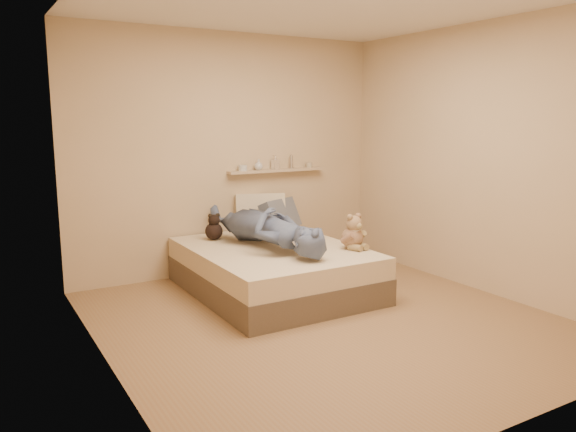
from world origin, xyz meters
TOP-DOWN VIEW (x-y plane):
  - room at (0.00, 0.00)m, footprint 3.80×3.80m
  - bed at (0.00, 0.93)m, footprint 1.50×1.90m
  - game_console at (-0.01, 0.39)m, footprint 0.17×0.10m
  - teddy_bear at (0.63, 0.48)m, footprint 0.28×0.28m
  - dark_plush at (-0.37, 1.53)m, footprint 0.18×0.18m
  - pillow_cream at (0.29, 1.76)m, footprint 0.60×0.42m
  - pillow_grey at (0.47, 1.62)m, footprint 0.57×0.46m
  - person at (-0.04, 0.99)m, footprint 0.73×1.70m
  - wall_shelf at (0.55, 1.84)m, footprint 1.20×0.12m
  - shelf_bottles at (0.43, 1.84)m, footprint 0.95×0.14m

SIDE VIEW (x-z plane):
  - bed at x=0.00m, z-range 0.00..0.45m
  - dark_plush at x=-0.37m, z-range 0.43..0.71m
  - teddy_bear at x=0.63m, z-range 0.42..0.77m
  - game_console at x=-0.01m, z-range 0.57..0.62m
  - pillow_grey at x=0.47m, z-range 0.44..0.80m
  - person at x=-0.04m, z-range 0.45..0.85m
  - pillow_cream at x=0.29m, z-range 0.44..0.86m
  - wall_shelf at x=0.55m, z-range 1.09..1.11m
  - shelf_bottles at x=0.43m, z-range 1.09..1.26m
  - room at x=0.00m, z-range -0.60..3.20m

